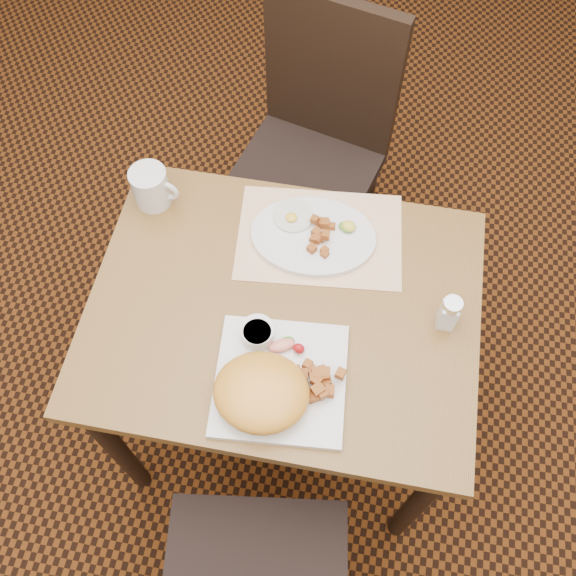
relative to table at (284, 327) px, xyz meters
The scene contains 15 objects.
ground 0.64m from the table, ahead, with size 8.00×8.00×0.00m, color black.
table is the anchor object (origin of this frame).
chair_far 0.71m from the table, 92.80° to the left, with size 0.51×0.52×0.97m.
placemat 0.24m from the table, 75.80° to the left, with size 0.40×0.28×0.00m, color white.
plate_square 0.22m from the table, 81.32° to the right, with size 0.28×0.28×0.02m, color silver.
plate_oval 0.23m from the table, 79.37° to the left, with size 0.30×0.23×0.02m, color silver, non-canonical shape.
hollandaise_mound 0.28m from the table, 91.05° to the right, with size 0.20×0.18×0.07m.
ramekin 0.18m from the table, 112.96° to the right, with size 0.07×0.07×0.04m.
garnish_sq 0.17m from the table, 75.59° to the right, with size 0.09×0.06×0.03m.
fried_egg 0.27m from the table, 94.89° to the left, with size 0.10×0.10×0.02m.
garnish_ov 0.29m from the table, 63.11° to the left, with size 0.05×0.04×0.02m.
salt_shaker 0.40m from the table, ahead, with size 0.04×0.04×0.10m.
coffee_mug 0.48m from the table, 147.38° to the left, with size 0.12×0.09×0.10m.
home_fries_sq 0.25m from the table, 58.69° to the right, with size 0.12×0.10×0.04m.
home_fries_ov 0.24m from the table, 74.45° to the left, with size 0.06×0.11×0.03m.
Camera 1 is at (0.13, -0.67, 2.06)m, focal length 40.00 mm.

